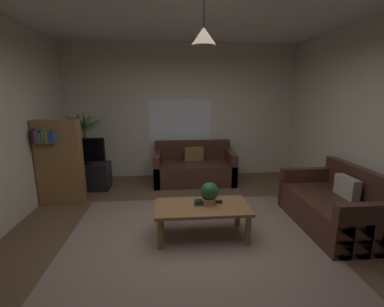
{
  "coord_description": "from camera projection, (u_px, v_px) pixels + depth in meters",
  "views": [
    {
      "loc": [
        -0.29,
        -3.03,
        1.81
      ],
      "look_at": [
        0.0,
        0.3,
        1.05
      ],
      "focal_mm": 24.9,
      "sensor_mm": 36.0,
      "label": 1
    }
  ],
  "objects": [
    {
      "name": "floor",
      "position": [
        194.0,
        240.0,
        3.37
      ],
      "size": [
        4.91,
        5.53,
        0.02
      ],
      "primitive_type": "cube",
      "color": "brown",
      "rests_on": "ground"
    },
    {
      "name": "rug",
      "position": [
        196.0,
        248.0,
        3.17
      ],
      "size": [
        3.19,
        3.04,
        0.01
      ],
      "primitive_type": "cube",
      "color": "gray",
      "rests_on": "ground"
    },
    {
      "name": "wall_back",
      "position": [
        182.0,
        112.0,
        5.77
      ],
      "size": [
        5.03,
        0.06,
        2.83
      ],
      "primitive_type": "cube",
      "color": "beige",
      "rests_on": "ground"
    },
    {
      "name": "window_pane",
      "position": [
        180.0,
        121.0,
        5.77
      ],
      "size": [
        1.34,
        0.01,
        0.91
      ],
      "primitive_type": "cube",
      "color": "white"
    },
    {
      "name": "couch_under_window",
      "position": [
        194.0,
        169.0,
        5.53
      ],
      "size": [
        1.62,
        0.87,
        0.82
      ],
      "color": "#47281E",
      "rests_on": "ground"
    },
    {
      "name": "couch_right_side",
      "position": [
        335.0,
        208.0,
        3.65
      ],
      "size": [
        0.87,
        1.52,
        0.82
      ],
      "rotation": [
        0.0,
        0.0,
        -1.57
      ],
      "color": "#47281E",
      "rests_on": "ground"
    },
    {
      "name": "coffee_table",
      "position": [
        202.0,
        210.0,
        3.37
      ],
      "size": [
        1.18,
        0.61,
        0.42
      ],
      "color": "olive",
      "rests_on": "ground"
    },
    {
      "name": "book_on_table_0",
      "position": [
        199.0,
        204.0,
        3.38
      ],
      "size": [
        0.14,
        0.09,
        0.03
      ],
      "primitive_type": "cube",
      "rotation": [
        0.0,
        0.0,
        0.05
      ],
      "color": "#387247",
      "rests_on": "coffee_table"
    },
    {
      "name": "book_on_table_1",
      "position": [
        200.0,
        202.0,
        3.38
      ],
      "size": [
        0.13,
        0.12,
        0.03
      ],
      "primitive_type": "cube",
      "rotation": [
        0.0,
        0.0,
        0.07
      ],
      "color": "black",
      "rests_on": "coffee_table"
    },
    {
      "name": "remote_on_table_0",
      "position": [
        216.0,
        201.0,
        3.46
      ],
      "size": [
        0.17,
        0.08,
        0.02
      ],
      "primitive_type": "cube",
      "rotation": [
        0.0,
        0.0,
        4.51
      ],
      "color": "black",
      "rests_on": "coffee_table"
    },
    {
      "name": "potted_plant_on_table",
      "position": [
        209.0,
        192.0,
        3.38
      ],
      "size": [
        0.23,
        0.24,
        0.28
      ],
      "color": "#B77051",
      "rests_on": "coffee_table"
    },
    {
      "name": "tv_stand",
      "position": [
        86.0,
        176.0,
        5.11
      ],
      "size": [
        0.9,
        0.44,
        0.5
      ],
      "primitive_type": "cube",
      "color": "black",
      "rests_on": "ground"
    },
    {
      "name": "tv",
      "position": [
        83.0,
        151.0,
        4.98
      ],
      "size": [
        0.8,
        0.16,
        0.5
      ],
      "color": "black",
      "rests_on": "tv_stand"
    },
    {
      "name": "potted_palm_corner",
      "position": [
        86.0,
        148.0,
        5.51
      ],
      "size": [
        0.81,
        0.86,
        1.52
      ],
      "color": "brown",
      "rests_on": "ground"
    },
    {
      "name": "bookshelf_corner",
      "position": [
        59.0,
        162.0,
        4.34
      ],
      "size": [
        0.7,
        0.31,
        1.4
      ],
      "color": "olive",
      "rests_on": "ground"
    },
    {
      "name": "pendant_lamp",
      "position": [
        204.0,
        36.0,
        2.91
      ],
      "size": [
        0.28,
        0.28,
        0.51
      ],
      "color": "black"
    }
  ]
}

